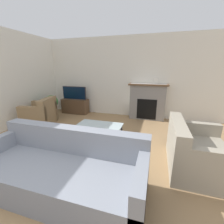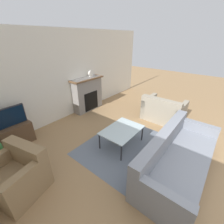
% 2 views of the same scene
% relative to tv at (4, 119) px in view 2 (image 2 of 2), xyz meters
% --- Properties ---
extents(ground_plane, '(20.00, 20.00, 0.00)m').
position_rel_tv_xyz_m(ground_plane, '(1.70, -4.17, -0.78)').
color(ground_plane, '#9E7A51').
extents(wall_back, '(8.38, 0.06, 2.70)m').
position_rel_tv_xyz_m(wall_back, '(1.70, 0.31, 0.57)').
color(wall_back, silver).
rests_on(wall_back, ground_plane).
extents(area_rug, '(2.21, 1.92, 0.00)m').
position_rel_tv_xyz_m(area_rug, '(1.77, -2.26, -0.78)').
color(area_rug, slate).
rests_on(area_rug, ground_plane).
extents(fireplace, '(1.25, 0.41, 1.19)m').
position_rel_tv_xyz_m(fireplace, '(2.68, 0.10, -0.16)').
color(fireplace, gray).
rests_on(fireplace, ground_plane).
extents(tv_stand, '(0.99, 0.39, 0.54)m').
position_rel_tv_xyz_m(tv_stand, '(0.00, 0.00, -0.51)').
color(tv_stand, brown).
rests_on(tv_stand, ground_plane).
extents(tv, '(0.93, 0.06, 0.48)m').
position_rel_tv_xyz_m(tv, '(0.00, 0.00, 0.00)').
color(tv, '#232328').
rests_on(tv, tv_stand).
extents(couch_sectional, '(2.34, 0.95, 0.82)m').
position_rel_tv_xyz_m(couch_sectional, '(1.76, -3.42, -0.49)').
color(couch_sectional, gray).
rests_on(couch_sectional, ground_plane).
extents(couch_loveseat, '(0.92, 1.22, 0.82)m').
position_rel_tv_xyz_m(couch_loveseat, '(3.66, -2.37, -0.49)').
color(couch_loveseat, '#9E937F').
rests_on(couch_loveseat, ground_plane).
extents(armchair_by_window, '(0.96, 1.03, 0.82)m').
position_rel_tv_xyz_m(armchair_by_window, '(-0.38, -1.39, -0.48)').
color(armchair_by_window, '#8C704C').
rests_on(armchair_by_window, ground_plane).
extents(coffee_table, '(1.01, 0.72, 0.44)m').
position_rel_tv_xyz_m(coffee_table, '(1.77, -2.08, -0.38)').
color(coffee_table, '#333338').
rests_on(coffee_table, ground_plane).
extents(mantel_clock, '(0.19, 0.07, 0.22)m').
position_rel_tv_xyz_m(mantel_clock, '(2.90, 0.10, 0.52)').
color(mantel_clock, beige).
rests_on(mantel_clock, fireplace).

